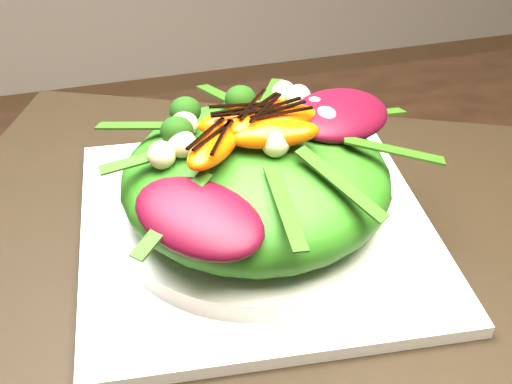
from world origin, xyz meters
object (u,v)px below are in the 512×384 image
object	(u,v)px
orange_segment	(218,114)
plate_base	(256,228)
lettuce_mound	(256,179)
placemat	(256,235)
salad_bowl	(256,215)

from	to	relation	value
orange_segment	plate_base	bearing A→B (deg)	-52.16
plate_base	lettuce_mound	size ratio (longest dim) A/B	1.34
placemat	salad_bowl	size ratio (longest dim) A/B	2.51
plate_base	lettuce_mound	xyz separation A→B (m)	(0.00, 0.00, 0.05)
orange_segment	placemat	bearing A→B (deg)	-52.16
lettuce_mound	orange_segment	world-z (taller)	orange_segment
placemat	plate_base	size ratio (longest dim) A/B	1.98
salad_bowl	lettuce_mound	distance (m)	0.04
placemat	plate_base	distance (m)	0.01
placemat	orange_segment	size ratio (longest dim) A/B	8.39
lettuce_mound	orange_segment	xyz separation A→B (m)	(-0.02, 0.03, 0.05)
plate_base	orange_segment	xyz separation A→B (m)	(-0.02, 0.03, 0.10)
placemat	salad_bowl	distance (m)	0.02
placemat	lettuce_mound	bearing A→B (deg)	90.00
salad_bowl	lettuce_mound	bearing A→B (deg)	-90.00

